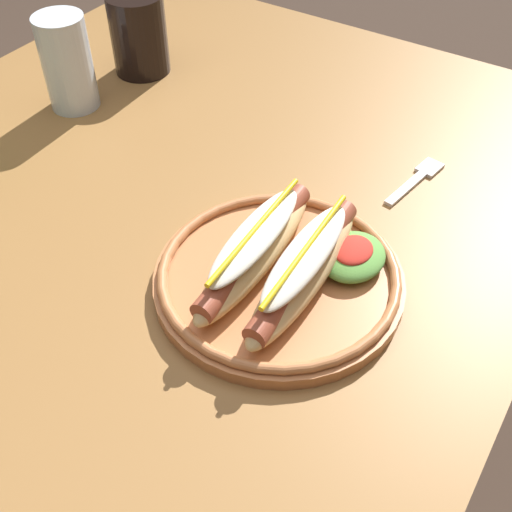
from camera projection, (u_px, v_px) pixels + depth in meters
ground_plane at (172, 506)px, 1.29m from camera, size 8.00×8.00×0.00m
dining_table at (127, 291)px, 0.84m from camera, size 1.34×0.94×0.74m
hot_dog_plate at (282, 269)px, 0.70m from camera, size 0.28×0.28×0.08m
fork at (417, 178)px, 0.85m from camera, size 0.12×0.04×0.00m
soda_cup at (139, 34)px, 1.02m from camera, size 0.09×0.09×0.12m
water_cup at (67, 63)px, 0.94m from camera, size 0.07×0.07×0.14m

